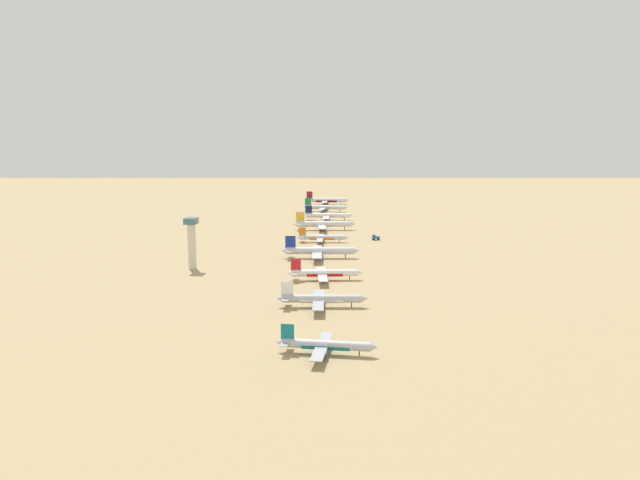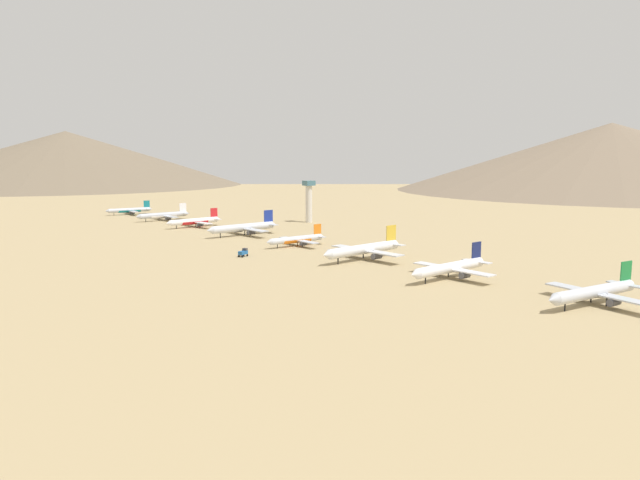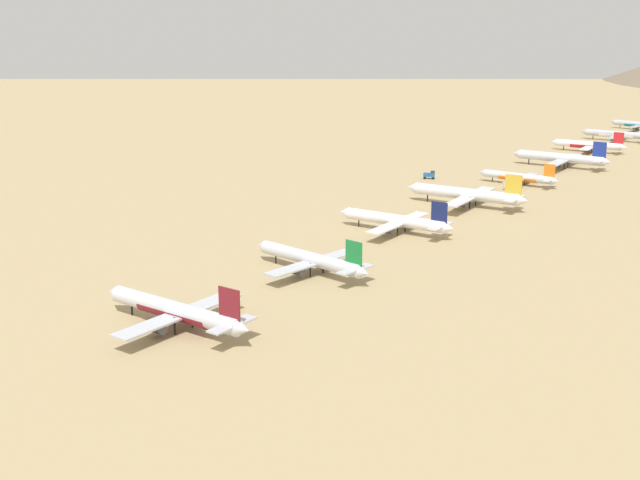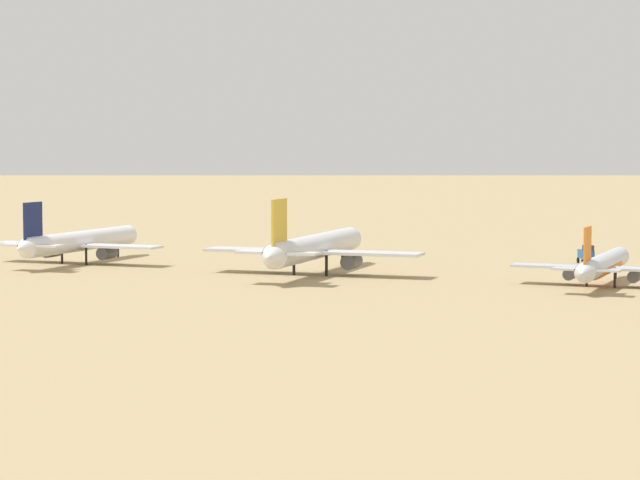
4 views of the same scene
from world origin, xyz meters
name	(u,v)px [view 1 (image 1 of 4)]	position (x,y,z in m)	size (l,w,h in m)	color
ground_plane	(326,243)	(0.00, 0.00, 0.00)	(2646.66, 2646.66, 0.00)	tan
parked_jet_0	(325,345)	(24.46, -221.62, 3.70)	(38.56, 31.27, 11.13)	#B2B7C1
parked_jet_1	(321,299)	(15.74, -161.68, 4.14)	(43.15, 35.18, 12.44)	#B2B7C1
parked_jet_2	(324,273)	(11.36, -110.41, 4.06)	(42.23, 34.53, 12.21)	white
parked_jet_3	(319,251)	(1.59, -54.02, 4.90)	(50.41, 41.12, 14.54)	silver
parked_jet_4	(322,237)	(-3.26, 0.65, 3.68)	(38.39, 31.23, 11.07)	silver
parked_jet_5	(323,224)	(-8.25, 53.90, 5.02)	(51.56, 42.13, 14.89)	silver
parked_jet_6	(327,215)	(-10.85, 106.64, 4.45)	(45.88, 37.39, 13.23)	white
parked_jet_7	(324,207)	(-19.82, 162.43, 4.41)	(45.43, 36.87, 13.11)	silver
parked_jet_8	(326,200)	(-24.44, 218.30, 4.66)	(48.59, 39.52, 14.01)	silver
service_truck	(376,237)	(35.59, 14.38, 2.08)	(5.70, 4.77, 3.90)	#1E5999
control_tower	(192,241)	(-69.71, -92.12, 17.03)	(7.20, 7.20, 30.59)	beige
desert_hill_1	(208,138)	(-331.76, 794.24, 58.77)	(457.81, 457.81, 117.54)	#847056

